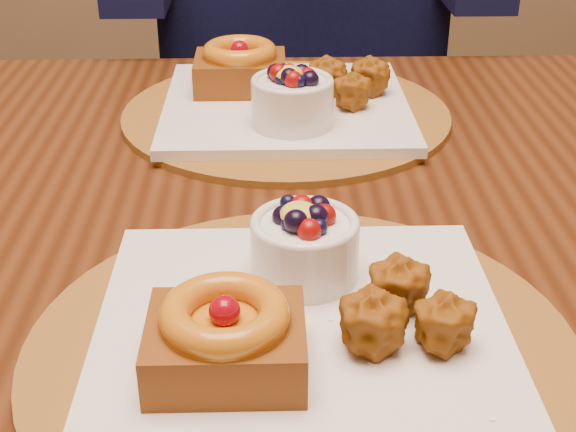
# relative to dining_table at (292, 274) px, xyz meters

# --- Properties ---
(dining_table) EXTENTS (1.60, 0.90, 0.76)m
(dining_table) POSITION_rel_dining_table_xyz_m (0.00, 0.00, 0.00)
(dining_table) COLOR #351809
(dining_table) RESTS_ON ground
(place_setting_near) EXTENTS (0.38, 0.38, 0.08)m
(place_setting_near) POSITION_rel_dining_table_xyz_m (-0.00, -0.22, 0.10)
(place_setting_near) COLOR brown
(place_setting_near) RESTS_ON dining_table
(place_setting_far) EXTENTS (0.38, 0.38, 0.09)m
(place_setting_far) POSITION_rel_dining_table_xyz_m (-0.00, 0.22, 0.10)
(place_setting_far) COLOR brown
(place_setting_far) RESTS_ON dining_table
(chair_far) EXTENTS (0.46, 0.46, 0.94)m
(chair_far) POSITION_rel_dining_table_xyz_m (0.02, 0.92, -0.16)
(chair_far) COLOR black
(chair_far) RESTS_ON ground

